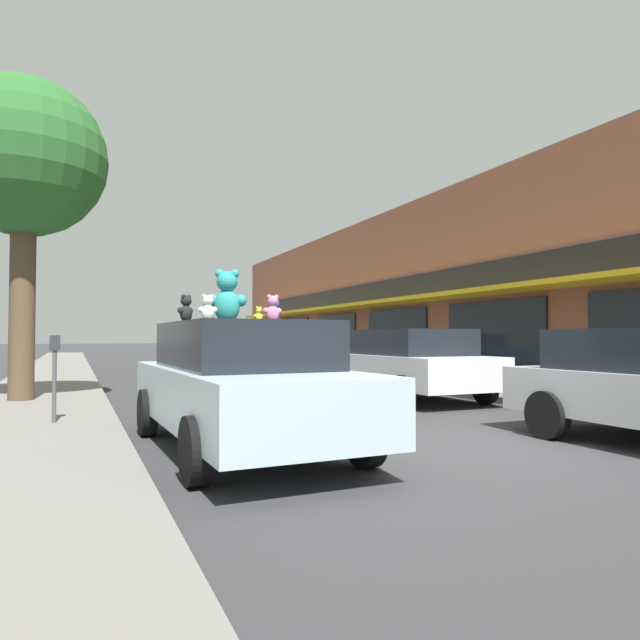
# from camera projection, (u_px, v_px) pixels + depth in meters

# --- Properties ---
(ground_plane) EXTENTS (260.00, 260.00, 0.00)m
(ground_plane) POSITION_uv_depth(u_px,v_px,m) (445.00, 445.00, 7.30)
(ground_plane) COLOR #333335
(storefront_row) EXTENTS (14.80, 36.27, 6.10)m
(storefront_row) POSITION_uv_depth(u_px,v_px,m) (539.00, 297.00, 23.22)
(storefront_row) COLOR brown
(storefront_row) RESTS_ON ground_plane
(plush_art_car) EXTENTS (2.13, 4.85, 1.57)m
(plush_art_car) POSITION_uv_depth(u_px,v_px,m) (241.00, 382.00, 7.05)
(plush_art_car) COLOR #ADC6D1
(plush_art_car) RESTS_ON ground_plane
(teddy_bear_giant) EXTENTS (0.53, 0.38, 0.70)m
(teddy_bear_giant) POSITION_uv_depth(u_px,v_px,m) (227.00, 297.00, 7.42)
(teddy_bear_giant) COLOR teal
(teddy_bear_giant) RESTS_ON plush_art_car
(teddy_bear_black) EXTENTS (0.25, 0.22, 0.35)m
(teddy_bear_black) POSITION_uv_depth(u_px,v_px,m) (186.00, 309.00, 7.09)
(teddy_bear_black) COLOR black
(teddy_bear_black) RESTS_ON plush_art_car
(teddy_bear_orange) EXTENTS (0.23, 0.22, 0.33)m
(teddy_bear_orange) POSITION_uv_depth(u_px,v_px,m) (208.00, 311.00, 7.45)
(teddy_bear_orange) COLOR orange
(teddy_bear_orange) RESTS_ON plush_art_car
(teddy_bear_yellow) EXTENTS (0.16, 0.13, 0.22)m
(teddy_bear_yellow) POSITION_uv_depth(u_px,v_px,m) (259.00, 315.00, 7.45)
(teddy_bear_yellow) COLOR yellow
(teddy_bear_yellow) RESTS_ON plush_art_car
(teddy_bear_cream) EXTENTS (0.18, 0.12, 0.24)m
(teddy_bear_cream) POSITION_uv_depth(u_px,v_px,m) (226.00, 315.00, 7.82)
(teddy_bear_cream) COLOR beige
(teddy_bear_cream) RESTS_ON plush_art_car
(teddy_bear_blue) EXTENTS (0.19, 0.26, 0.34)m
(teddy_bear_blue) POSITION_uv_depth(u_px,v_px,m) (274.00, 311.00, 7.59)
(teddy_bear_blue) COLOR blue
(teddy_bear_blue) RESTS_ON plush_art_car
(teddy_bear_white) EXTENTS (0.23, 0.15, 0.31)m
(teddy_bear_white) POSITION_uv_depth(u_px,v_px,m) (208.00, 308.00, 6.53)
(teddy_bear_white) COLOR white
(teddy_bear_white) RESTS_ON plush_art_car
(teddy_bear_pink) EXTENTS (0.26, 0.16, 0.36)m
(teddy_bear_pink) POSITION_uv_depth(u_px,v_px,m) (273.00, 309.00, 7.24)
(teddy_bear_pink) COLOR pink
(teddy_bear_pink) RESTS_ON plush_art_car
(parked_car_far_center) EXTENTS (2.16, 4.49, 1.56)m
(parked_car_far_center) POSITION_uv_depth(u_px,v_px,m) (409.00, 362.00, 12.73)
(parked_car_far_center) COLOR silver
(parked_car_far_center) RESTS_ON ground_plane
(parked_car_far_right) EXTENTS (2.06, 4.56, 1.53)m
(parked_car_far_right) POSITION_uv_depth(u_px,v_px,m) (293.00, 354.00, 19.47)
(parked_car_far_right) COLOR #1E4793
(parked_car_far_right) RESTS_ON ground_plane
(street_tree) EXTENTS (3.18, 3.18, 6.45)m
(street_tree) POSITION_uv_depth(u_px,v_px,m) (25.00, 161.00, 11.41)
(street_tree) COLOR brown
(street_tree) RESTS_ON sidewalk_near
(parking_meter) EXTENTS (0.14, 0.10, 1.27)m
(parking_meter) POSITION_uv_depth(u_px,v_px,m) (55.00, 367.00, 8.30)
(parking_meter) COLOR #4C4C51
(parking_meter) RESTS_ON sidewalk_near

